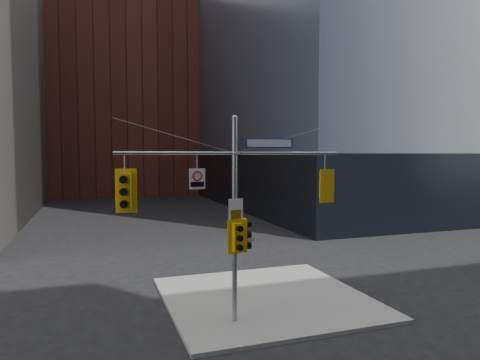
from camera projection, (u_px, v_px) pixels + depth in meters
ground at (255, 349)px, 13.08m from camera, size 160.00×160.00×0.00m
sidewalk_corner at (266, 298)px, 17.50m from camera, size 8.00×8.00×0.15m
podium_ne at (374, 178)px, 52.22m from camera, size 36.40×36.40×6.00m
brick_midrise at (122, 102)px, 66.91m from camera, size 26.00×20.00×28.00m
signal_assembly at (235, 199)px, 14.69m from camera, size 8.00×0.80×7.30m
traffic_light_west_arm at (125, 191)px, 13.48m from camera, size 0.67×0.62×1.42m
traffic_light_east_arm at (325, 186)px, 15.81m from camera, size 0.59×0.46×1.23m
traffic_light_pole_side at (244, 235)px, 14.87m from camera, size 0.47×0.40×1.15m
traffic_light_pole_front at (237, 237)px, 14.51m from camera, size 0.57×0.50×1.20m
street_sign_blade at (269, 143)px, 14.99m from camera, size 1.76×0.10×0.34m
regulatory_sign_arm at (197, 178)px, 14.19m from camera, size 0.56×0.10×0.70m
regulatory_sign_pole at (236, 209)px, 14.60m from camera, size 0.53×0.10×0.70m
street_blade_ew at (247, 240)px, 14.93m from camera, size 0.79×0.06×0.16m
street_blade_ns at (231, 246)px, 15.22m from camera, size 0.04×0.69×0.14m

